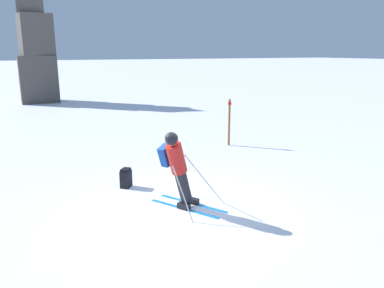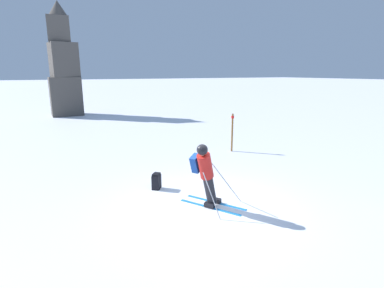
{
  "view_description": "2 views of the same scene",
  "coord_description": "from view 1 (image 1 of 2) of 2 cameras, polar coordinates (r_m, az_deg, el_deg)",
  "views": [
    {
      "loc": [
        -3.21,
        -7.13,
        3.42
      ],
      "look_at": [
        0.8,
        1.16,
        1.12
      ],
      "focal_mm": 35.0,
      "sensor_mm": 36.0,
      "label": 1
    },
    {
      "loc": [
        -3.87,
        -6.38,
        3.52
      ],
      "look_at": [
        1.39,
        3.56,
        0.81
      ],
      "focal_mm": 28.0,
      "sensor_mm": 36.0,
      "label": 2
    }
  ],
  "objects": [
    {
      "name": "rock_pillar",
      "position": [
        27.7,
        -22.74,
        13.59
      ],
      "size": [
        2.39,
        2.1,
        8.91
      ],
      "color": "#4C4742",
      "rests_on": "ground"
    },
    {
      "name": "ground_plane",
      "position": [
        8.54,
        -1.44,
        -9.62
      ],
      "size": [
        300.0,
        300.0,
        0.0
      ],
      "primitive_type": "plane",
      "color": "white"
    },
    {
      "name": "spare_backpack",
      "position": [
        9.8,
        -10.03,
        -5.13
      ],
      "size": [
        0.36,
        0.37,
        0.5
      ],
      "rotation": [
        0.0,
        0.0,
        0.86
      ],
      "color": "black",
      "rests_on": "ground"
    },
    {
      "name": "trail_marker",
      "position": [
        13.84,
        5.69,
        3.64
      ],
      "size": [
        0.13,
        0.13,
        1.72
      ],
      "color": "brown",
      "rests_on": "ground"
    },
    {
      "name": "skier",
      "position": [
        7.97,
        -2.22,
        -3.45
      ],
      "size": [
        1.57,
        1.79,
        1.87
      ],
      "rotation": [
        0.0,
        0.0,
        0.53
      ],
      "color": "#1E7AC6",
      "rests_on": "ground"
    }
  ]
}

